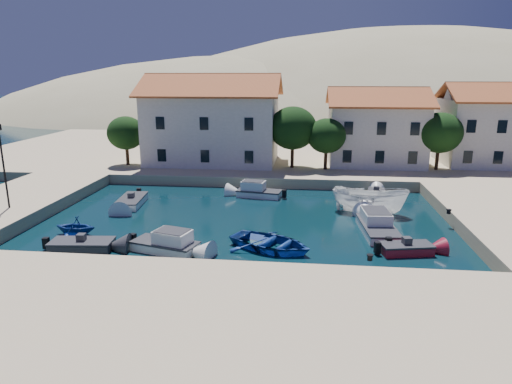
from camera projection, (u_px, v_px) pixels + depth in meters
The scene contains 21 objects.
ground at pixel (220, 277), 24.75m from camera, with size 400.00×400.00×0.00m, color black.
quay_south at pixel (193, 328), 18.85m from camera, with size 52.00×12.00×1.00m, color #C7B388.
quay_west at pixel (9, 206), 36.27m from camera, with size 8.00×20.00×1.00m, color #C7B388.
quay_north at pixel (288, 153), 60.97m from camera, with size 80.00×36.00×1.00m, color #C7B388.
hills at pixel (355, 183), 147.36m from camera, with size 254.00×176.00×99.00m.
building_left at pixel (213, 118), 50.84m from camera, with size 14.70×9.45×9.70m.
building_mid at pixel (376, 125), 50.06m from camera, with size 10.50×8.40×8.30m.
building_right at pixel (487, 123), 49.68m from camera, with size 9.45×8.40×8.80m.
trees at pixel (307, 132), 47.55m from camera, with size 37.30×5.30×6.45m.
lamppost at pixel (2, 158), 33.12m from camera, with size 0.35×0.25×6.22m.
bollards at pixel (277, 235), 27.88m from camera, with size 29.36×9.56×0.30m.
motorboat_grey_sw at pixel (82, 245), 28.47m from camera, with size 3.98×2.06×1.25m.
cabin_cruiser_south at pixel (165, 244), 28.23m from camera, with size 4.47×2.87×1.60m.
rowboat_south at pixel (271, 249), 28.69m from camera, with size 3.87×5.41×1.12m, color navy.
motorboat_red_se at pixel (406, 249), 27.89m from camera, with size 3.33×1.99×1.25m.
cabin_cruiser_east at pixel (378, 226), 31.46m from camera, with size 2.52×5.37×1.60m.
boat_east at pixel (369, 213), 36.16m from camera, with size 2.23×5.92×2.28m, color white.
motorboat_white_ne at pixel (376, 195), 40.46m from camera, with size 1.89×3.25×1.25m.
rowboat_west at pixel (76, 234), 31.31m from camera, with size 2.41×2.79×1.47m, color navy.
motorboat_white_west at pixel (132, 201), 38.35m from camera, with size 2.32×4.43×1.25m.
cabin_cruiser_north at pixel (259, 192), 40.77m from camera, with size 4.14×2.28×1.60m.
Camera 1 is at (4.44, -22.45, 10.67)m, focal length 32.00 mm.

